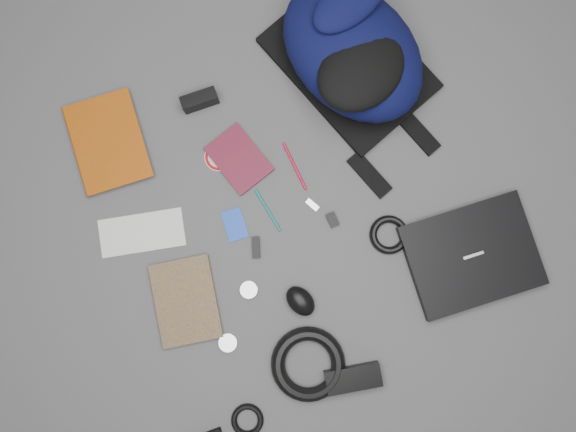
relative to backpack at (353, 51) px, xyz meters
name	(u,v)px	position (x,y,z in m)	size (l,w,h in m)	color
ground	(288,217)	(-0.34, -0.32, -0.10)	(4.00, 4.00, 0.00)	#4F4F51
backpack	(353,51)	(0.00, 0.00, 0.00)	(0.33, 0.49, 0.20)	black
laptop	(471,255)	(0.06, -0.63, -0.08)	(0.34, 0.27, 0.03)	black
textbook_red	(74,153)	(-0.80, 0.10, -0.09)	(0.19, 0.26, 0.03)	#923B08
comic_book	(155,307)	(-0.78, -0.38, -0.09)	(0.17, 0.23, 0.02)	#C3930D
envelope	(142,233)	(-0.73, -0.18, -0.10)	(0.23, 0.11, 0.00)	silver
dvd_case	(239,159)	(-0.40, -0.11, -0.09)	(0.12, 0.17, 0.01)	#4C0E1D
compact_camera	(200,100)	(-0.42, 0.08, -0.07)	(0.10, 0.04, 0.06)	black
sticker_disc	(219,157)	(-0.44, -0.08, -0.10)	(0.08, 0.08, 0.00)	silver
pen_teal	(268,210)	(-0.39, -0.28, -0.10)	(0.01, 0.01, 0.13)	#0C7064
pen_red	(295,166)	(-0.26, -0.20, -0.10)	(0.01, 0.01, 0.14)	#B80E2B
id_badge	(235,225)	(-0.49, -0.27, -0.10)	(0.06, 0.09, 0.00)	blue
usb_black	(256,247)	(-0.46, -0.35, -0.10)	(0.02, 0.06, 0.01)	black
usb_silver	(312,205)	(-0.27, -0.32, -0.10)	(0.02, 0.04, 0.01)	#BCBBBE
key_fob	(332,220)	(-0.24, -0.38, -0.10)	(0.02, 0.04, 0.01)	black
mouse	(300,301)	(-0.41, -0.54, -0.08)	(0.06, 0.09, 0.05)	black
headphone_left	(228,343)	(-0.64, -0.55, -0.10)	(0.05, 0.05, 0.01)	silver
headphone_right	(249,290)	(-0.53, -0.45, -0.10)	(0.05, 0.05, 0.01)	#A8A8AB
cable_coil	(389,235)	(-0.11, -0.48, -0.09)	(0.11, 0.11, 0.02)	black
power_brick	(353,378)	(-0.37, -0.78, -0.08)	(0.15, 0.06, 0.04)	black
power_cord_coil	(308,364)	(-0.47, -0.70, -0.08)	(0.20, 0.20, 0.04)	black
earbud_coil	(247,420)	(-0.68, -0.76, -0.09)	(0.09, 0.09, 0.02)	black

